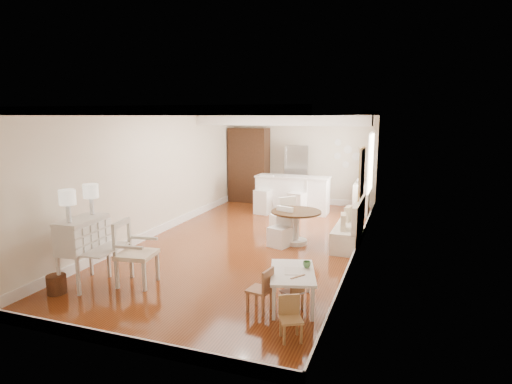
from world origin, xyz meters
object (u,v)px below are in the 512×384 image
Objects in this scene: gustavian_armchair at (137,253)px; kids_chair_b at (292,291)px; fridge at (308,176)px; bar_stool_left at (264,195)px; slip_chair_near at (280,227)px; kids_chair_c at (291,319)px; kids_table at (292,288)px; bar_stool_right at (297,198)px; secretary_bureau at (84,252)px; kids_chair_a at (260,289)px; pantry_cabinet at (249,165)px; sideboard at (361,199)px; wicker_basket at (57,284)px; breakfast_counter at (292,194)px; slip_chair_far at (282,215)px; dining_table at (296,227)px.

gustavian_armchair reaches higher than kids_chair_b.
bar_stool_left is at bearing -122.24° from fridge.
slip_chair_near is 3.03m from bar_stool_left.
kids_table is at bearing 76.37° from kids_chair_c.
bar_stool_left is 0.96m from bar_stool_right.
bar_stool_left is at bearing -166.71° from bar_stool_right.
secretary_bureau is 1.06× the size of gustavian_armchair.
kids_chair_a is 5.76m from bar_stool_right.
pantry_cabinet is (-2.27, 4.22, 0.74)m from slip_chair_near.
kids_chair_c is 0.52× the size of bar_stool_left.
kids_chair_a is 0.70× the size of sideboard.
sideboard is (0.69, 6.54, 0.11)m from kids_chair_a.
kids_chair_c is at bearing 46.40° from kids_chair_b.
kids_table is (3.52, 0.82, 0.11)m from wicker_basket.
sideboard is (2.86, 6.30, -0.09)m from gustavian_armchair.
kids_table is 1.00× the size of bar_stool_right.
secretary_bureau reaches higher than kids_chair_a.
bar_stool_left is 1.03× the size of bar_stool_right.
bar_stool_right reaches higher than kids_table.
gustavian_armchair is 0.58× the size of fridge.
kids_table is at bearing -94.54° from sideboard.
kids_table is at bearing 139.90° from kids_chair_a.
breakfast_counter is (-0.57, 3.14, 0.11)m from slip_chair_near.
bar_stool_left is at bearing -163.55° from sideboard.
bar_stool_right is 2.53m from pantry_cabinet.
pantry_cabinet reaches higher than secretary_bureau.
slip_chair_far is (1.38, 3.62, -0.07)m from gustavian_armchair.
kids_table is 1.14× the size of sideboard.
wicker_basket is at bearing -106.71° from breakfast_counter.
pantry_cabinet reaches higher than fridge.
pantry_cabinet is 2.54× the size of sideboard.
gustavian_armchair is 1.16× the size of sideboard.
secretary_bureau is 4.23m from dining_table.
pantry_cabinet is at bearing -1.94° from gustavian_armchair.
secretary_bureau reaches higher than kids_chair_c.
slip_chair_near is (-1.20, 3.58, 0.14)m from kids_chair_c.
breakfast_counter is at bearing 69.43° from secretary_bureau.
bar_stool_left is at bearing -124.95° from kids_chair_b.
slip_chair_near is at bearing -158.99° from kids_chair_a.
gustavian_armchair is at bearing 135.34° from kids_chair_c.
slip_chair_far is at bearing 61.74° from wicker_basket.
bar_stool_left is 1.76m from fridge.
sideboard reaches higher than slip_chair_near.
secretary_bureau is 1.08× the size of kids_table.
gustavian_armchair reaches higher than breakfast_counter.
secretary_bureau is 1.35× the size of slip_chair_near.
bar_stool_right is 1.51m from fridge.
breakfast_counter is 1.93× the size of bar_stool_left.
gustavian_armchair is 1.02× the size of bar_stool_right.
sideboard is at bearing 61.89° from kids_chair_c.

